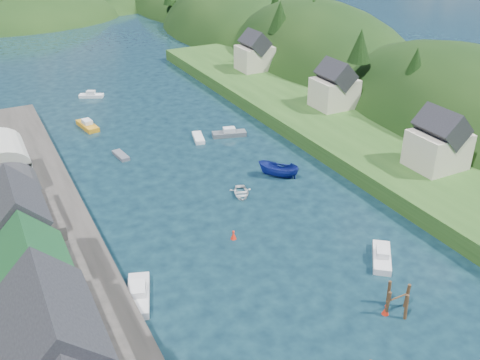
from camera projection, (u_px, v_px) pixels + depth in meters
ground at (177, 146)px, 85.41m from camera, size 600.00×600.00×0.00m
hillside_right at (317, 101)px, 126.90m from camera, size 36.00×245.56×48.00m
far_hills at (52, 46)px, 188.34m from camera, size 103.00×68.00×44.00m
hill_trees at (151, 56)px, 91.84m from camera, size 91.68×152.87×12.43m
quay_left at (58, 295)px, 51.56m from camera, size 12.00×110.00×2.00m
quayside_buildings at (53, 348)px, 37.23m from camera, size 8.00×35.84×12.90m
boat_sheds at (4, 179)px, 63.69m from camera, size 7.00×21.00×7.50m
terrace_right at (342, 132)px, 87.22m from camera, size 16.00×120.00×2.40m
right_bank_cottages at (329, 88)px, 92.84m from camera, size 9.00×59.24×8.41m
piling_cluster_far at (397, 302)px, 50.58m from camera, size 2.85×2.70×3.25m
channel_buoy_near at (386, 310)px, 50.42m from camera, size 0.70×0.70×1.10m
channel_buoy_far at (234, 235)px, 61.67m from camera, size 0.70×0.70×1.10m
moored_boats at (252, 247)px, 59.07m from camera, size 31.15×95.60×2.50m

